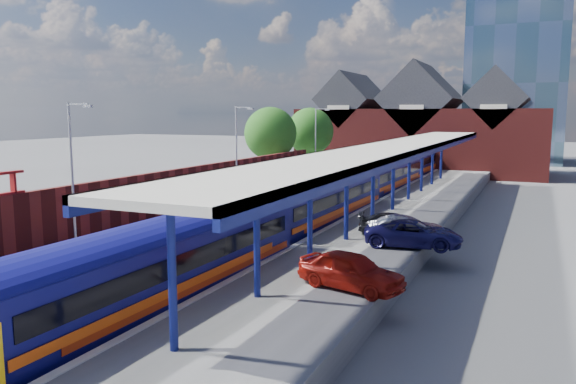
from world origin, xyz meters
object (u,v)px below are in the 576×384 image
at_px(lamp_post_c, 238,147).
at_px(parked_car_blue, 413,234).
at_px(parked_car_red, 351,270).
at_px(parked_car_dark, 395,224).
at_px(parked_car_silver, 407,229).
at_px(relay_cabinet, 74,359).
at_px(lamp_post_d, 317,138).
at_px(lamp_post_b, 74,166).
at_px(train, 360,184).
at_px(platform_sign, 267,177).

height_order(lamp_post_c, parked_car_blue, lamp_post_c).
height_order(parked_car_red, parked_car_dark, parked_car_red).
distance_m(parked_car_silver, relay_cabinet, 17.63).
xyz_separation_m(parked_car_blue, relay_cabinet, (-6.43, -15.61, -1.15)).
height_order(parked_car_silver, parked_car_dark, parked_car_silver).
relative_size(parked_car_silver, parked_car_dark, 1.00).
distance_m(lamp_post_d, parked_car_red, 35.84).
relative_size(lamp_post_d, parked_car_blue, 1.49).
bearing_deg(parked_car_blue, lamp_post_b, 108.18).
relative_size(lamp_post_d, relay_cabinet, 7.00).
height_order(lamp_post_d, relay_cabinet, lamp_post_d).
xyz_separation_m(parked_car_silver, parked_car_dark, (-0.94, 1.40, -0.08)).
relative_size(parked_car_red, parked_car_blue, 0.88).
relative_size(train, lamp_post_d, 9.42).
xyz_separation_m(lamp_post_c, parked_car_red, (14.12, -16.77, -3.29)).
relative_size(lamp_post_d, platform_sign, 2.80).
bearing_deg(lamp_post_c, parked_car_silver, -29.72).
bearing_deg(parked_car_blue, relay_cabinet, 151.05).
bearing_deg(lamp_post_d, parked_car_blue, -59.42).
distance_m(platform_sign, parked_car_silver, 16.52).
distance_m(lamp_post_c, parked_car_dark, 15.39).
xyz_separation_m(lamp_post_c, parked_car_dark, (13.39, -6.78, -3.42)).
bearing_deg(train, parked_car_blue, -63.54).
distance_m(lamp_post_d, parked_car_blue, 29.40).
relative_size(platform_sign, relay_cabinet, 2.50).
distance_m(train, parked_car_blue, 15.73).
bearing_deg(lamp_post_d, parked_car_dark, -59.56).
relative_size(train, parked_car_blue, 14.07).
relative_size(train, parked_car_silver, 16.82).
bearing_deg(lamp_post_b, parked_car_silver, 28.63).
distance_m(lamp_post_b, parked_car_red, 14.52).
xyz_separation_m(train, relay_cabinet, (0.58, -29.68, -1.62)).
distance_m(lamp_post_d, platform_sign, 14.25).
xyz_separation_m(lamp_post_c, lamp_post_d, (0.00, 16.00, 0.00)).
xyz_separation_m(train, lamp_post_c, (-7.86, -4.93, 2.87)).
xyz_separation_m(platform_sign, parked_car_red, (12.76, -18.77, -0.99)).
relative_size(train, platform_sign, 26.38).
distance_m(train, platform_sign, 7.14).
height_order(parked_car_silver, relay_cabinet, parked_car_silver).
bearing_deg(parked_car_red, parked_car_silver, 14.18).
bearing_deg(platform_sign, parked_car_blue, -39.56).
bearing_deg(parked_car_silver, relay_cabinet, 138.86).
bearing_deg(lamp_post_d, parked_car_red, -66.68).
bearing_deg(parked_car_dark, parked_car_silver, -158.67).
relative_size(lamp_post_d, parked_car_red, 1.70).
height_order(parked_car_dark, parked_car_blue, parked_car_blue).
height_order(parked_car_red, relay_cabinet, parked_car_red).
relative_size(parked_car_red, parked_car_silver, 1.05).
bearing_deg(platform_sign, lamp_post_c, -124.26).
distance_m(lamp_post_c, platform_sign, 3.34).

